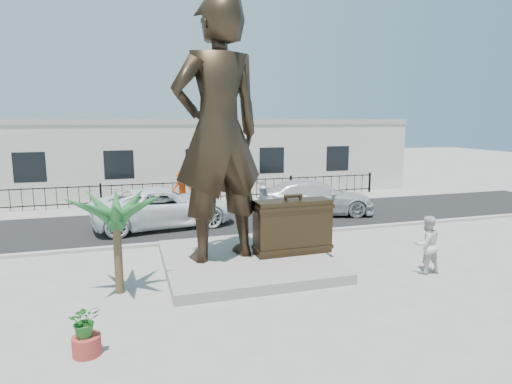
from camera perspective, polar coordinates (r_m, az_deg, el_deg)
ground at (r=12.97m, az=2.61°, el=-11.51°), size 100.00×100.00×0.00m
street at (r=20.36m, az=-4.91°, el=-3.68°), size 40.00×7.00×0.01m
curb at (r=17.04m, az=-2.45°, el=-6.10°), size 40.00×0.25×0.12m
far_sidewalk at (r=24.20m, az=-6.88°, el=-1.57°), size 40.00×2.50×0.02m
plinth at (r=14.12m, az=-1.37°, el=-9.06°), size 5.20×5.20×0.30m
fence at (r=24.87m, az=-7.22°, el=0.11°), size 22.00×0.10×1.20m
building at (r=28.79m, az=-8.70°, el=4.57°), size 28.00×7.00×4.40m
statue at (r=13.28m, az=-5.08°, el=7.91°), size 3.24×2.47×7.97m
suitcase at (r=14.20m, az=4.91°, el=-4.61°), size 2.55×0.87×1.78m
tourist at (r=14.16m, az=21.77°, el=-6.54°), size 0.89×0.70×1.80m
car_white at (r=19.30m, az=-12.18°, el=-1.97°), size 6.53×3.68×1.72m
car_silver at (r=21.50m, az=7.91°, el=-0.73°), size 6.17×3.61×1.68m
worker at (r=23.65m, az=-9.77°, el=0.50°), size 1.28×0.78×1.93m
palm_tree at (r=12.57m, az=-17.66°, el=-12.68°), size 1.80×1.80×3.20m
planter at (r=9.73m, az=-21.64°, el=-18.46°), size 0.56×0.56×0.40m
shrub at (r=9.49m, az=-21.84°, el=-15.61°), size 0.67×0.60×0.67m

